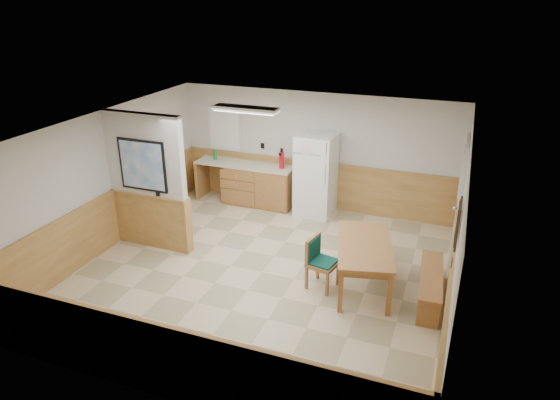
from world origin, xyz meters
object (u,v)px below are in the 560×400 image
at_px(refrigerator, 316,175).
at_px(dining_table, 365,250).
at_px(dining_chair, 318,258).
at_px(fire_extinguisher, 282,160).
at_px(dining_bench, 431,280).
at_px(soap_bottle, 215,154).

distance_m(refrigerator, dining_table, 2.88).
bearing_deg(dining_chair, fire_extinguisher, 133.10).
bearing_deg(dining_chair, refrigerator, 120.03).
relative_size(refrigerator, dining_chair, 2.03).
height_order(refrigerator, fire_extinguisher, refrigerator).
xyz_separation_m(dining_bench, soap_bottle, (-4.95, 2.55, 0.68)).
height_order(dining_chair, fire_extinguisher, fire_extinguisher).
bearing_deg(dining_table, soap_bottle, 133.56).
bearing_deg(dining_bench, refrigerator, 133.08).
distance_m(dining_table, soap_bottle, 4.66).
relative_size(dining_bench, fire_extinguisher, 3.51).
height_order(fire_extinguisher, soap_bottle, fire_extinguisher).
xyz_separation_m(dining_chair, soap_bottle, (-3.23, 2.77, 0.52)).
relative_size(fire_extinguisher, soap_bottle, 1.85).
height_order(dining_bench, fire_extinguisher, fire_extinguisher).
height_order(dining_bench, soap_bottle, soap_bottle).
height_order(refrigerator, soap_bottle, refrigerator).
relative_size(refrigerator, soap_bottle, 7.32).
height_order(dining_chair, soap_bottle, soap_bottle).
bearing_deg(dining_chair, soap_bottle, 151.63).
xyz_separation_m(dining_table, dining_chair, (-0.68, -0.25, -0.16)).
bearing_deg(dining_table, refrigerator, 108.69).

